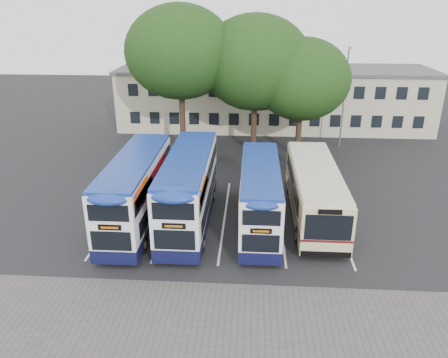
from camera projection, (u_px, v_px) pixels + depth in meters
name	position (u px, v px, depth m)	size (l,w,h in m)	color
ground	(290.00, 263.00, 22.69)	(120.00, 120.00, 0.00)	black
paving_strip	(251.00, 328.00, 18.19)	(40.00, 6.00, 0.01)	#595654
bay_lines	(225.00, 217.00, 27.53)	(14.12, 11.00, 0.01)	silver
depot_building	(273.00, 97.00, 46.42)	(32.40, 8.40, 6.20)	#B8B494
lamp_post	(345.00, 92.00, 38.84)	(0.25, 1.05, 9.06)	gray
tree_left	(180.00, 52.00, 35.60)	(9.01, 9.01, 12.61)	black
tree_mid	(255.00, 63.00, 36.35)	(9.31, 9.31, 11.84)	black
tree_right	(302.00, 79.00, 35.79)	(7.93, 7.93, 10.06)	black
bus_dd_left	(136.00, 188.00, 25.96)	(2.46, 10.13, 4.22)	#0E1035
bus_dd_mid	(189.00, 186.00, 26.09)	(2.51, 10.37, 4.32)	#0E1035
bus_dd_right	(260.00, 194.00, 25.65)	(2.26, 9.33, 3.88)	#0E1035
bus_single	(314.00, 188.00, 27.17)	(2.77, 10.88, 3.25)	beige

